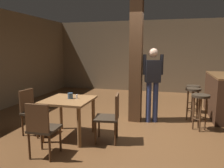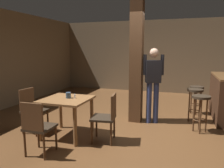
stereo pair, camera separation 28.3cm
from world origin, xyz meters
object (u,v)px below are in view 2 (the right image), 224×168
(salt_shaker, at_px, (75,96))
(bar_counter, at_px, (222,97))
(standing_person, at_px, (153,80))
(chair_west, at_px, (32,108))
(bar_stool_near, at_px, (201,105))
(bar_stool_mid, at_px, (195,97))
(chair_east, at_px, (107,115))
(napkin_cup, at_px, (68,95))
(dining_table, at_px, (67,105))
(chair_south, at_px, (37,125))
(bar_stool_far, at_px, (196,93))

(salt_shaker, height_order, bar_counter, bar_counter)
(standing_person, bearing_deg, chair_west, -149.64)
(bar_stool_near, xyz_separation_m, bar_stool_mid, (-0.09, 0.62, 0.01))
(chair_east, xyz_separation_m, napkin_cup, (-0.82, 0.04, 0.31))
(dining_table, height_order, salt_shaker, salt_shaker)
(salt_shaker, xyz_separation_m, bar_stool_mid, (2.26, 1.58, -0.21))
(chair_west, height_order, bar_counter, bar_counter)
(chair_west, bearing_deg, bar_stool_near, 17.98)
(chair_west, distance_m, standing_person, 2.68)
(chair_west, xyz_separation_m, bar_stool_near, (3.29, 1.07, 0.07))
(chair_south, relative_size, bar_stool_far, 1.21)
(chair_east, height_order, chair_west, same)
(napkin_cup, xyz_separation_m, salt_shaker, (0.12, 0.03, -0.02))
(bar_stool_near, bearing_deg, chair_east, -147.68)
(chair_east, relative_size, bar_stool_near, 1.16)
(chair_east, bearing_deg, bar_counter, 44.72)
(chair_south, relative_size, bar_stool_mid, 1.13)
(chair_south, xyz_separation_m, bar_stool_mid, (2.44, 2.52, 0.08))
(chair_west, bearing_deg, bar_stool_far, 36.20)
(napkin_cup, relative_size, bar_stool_near, 0.15)
(chair_west, distance_m, bar_stool_far, 4.06)
(dining_table, bearing_deg, napkin_cup, 62.41)
(bar_stool_mid, bearing_deg, chair_east, -133.32)
(dining_table, distance_m, napkin_cup, 0.20)
(bar_counter, distance_m, bar_stool_near, 1.27)
(dining_table, relative_size, chair_west, 0.98)
(napkin_cup, bearing_deg, bar_stool_far, 43.51)
(chair_west, xyz_separation_m, salt_shaker, (0.94, 0.10, 0.29))
(standing_person, bearing_deg, bar_stool_far, 46.81)
(standing_person, bearing_deg, chair_east, -116.00)
(chair_east, xyz_separation_m, bar_counter, (2.21, 2.19, 0.04))
(standing_person, relative_size, bar_stool_far, 2.33)
(salt_shaker, height_order, standing_person, standing_person)
(chair_south, distance_m, bar_stool_mid, 3.51)
(dining_table, xyz_separation_m, chair_south, (-0.04, -0.86, -0.11))
(chair_south, relative_size, chair_west, 1.00)
(bar_stool_near, bearing_deg, standing_person, 165.34)
(chair_south, height_order, bar_counter, bar_counter)
(salt_shaker, distance_m, bar_stool_near, 2.55)
(bar_counter, height_order, bar_stool_far, bar_counter)
(chair_west, xyz_separation_m, napkin_cup, (0.82, 0.07, 0.31))
(dining_table, relative_size, bar_stool_mid, 1.11)
(chair_south, distance_m, standing_person, 2.69)
(dining_table, height_order, bar_counter, bar_counter)
(chair_south, relative_size, napkin_cup, 7.91)
(chair_south, bearing_deg, bar_counter, 44.63)
(chair_east, distance_m, chair_south, 1.23)
(chair_east, relative_size, salt_shaker, 10.91)
(salt_shaker, bearing_deg, chair_south, -100.91)
(standing_person, bearing_deg, bar_stool_mid, 20.70)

